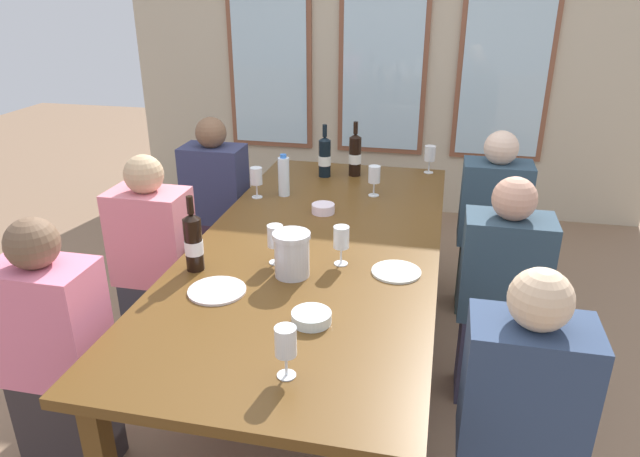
{
  "coord_description": "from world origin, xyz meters",
  "views": [
    {
      "loc": [
        0.54,
        -2.41,
        1.87
      ],
      "look_at": [
        0.0,
        0.04,
        0.79
      ],
      "focal_mm": 32.59,
      "sensor_mm": 36.0,
      "label": 1
    }
  ],
  "objects_px": {
    "white_plate_0": "(396,272)",
    "wine_bottle_2": "(355,155)",
    "seated_person_2": "(155,266)",
    "wine_glass_1": "(341,239)",
    "wine_glass_2": "(430,155)",
    "tasting_bowl_0": "(323,209)",
    "wine_glass_0": "(374,176)",
    "wine_glass_4": "(286,344)",
    "seated_person_3": "(500,299)",
    "dining_table": "(318,253)",
    "wine_bottle_1": "(193,242)",
    "wine_glass_5": "(256,177)",
    "seated_person_5": "(518,431)",
    "tasting_bowl_1": "(311,317)",
    "water_bottle": "(284,176)",
    "seated_person_1": "(491,229)",
    "seated_person_4": "(57,359)",
    "metal_pitcher": "(292,254)",
    "white_plate_1": "(217,291)",
    "wine_bottle_0": "(325,157)",
    "wine_glass_3": "(275,237)",
    "seated_person_0": "(217,208)"
  },
  "relations": [
    {
      "from": "tasting_bowl_1",
      "to": "water_bottle",
      "type": "distance_m",
      "value": 1.35
    },
    {
      "from": "seated_person_1",
      "to": "tasting_bowl_1",
      "type": "bearing_deg",
      "value": -115.28
    },
    {
      "from": "metal_pitcher",
      "to": "seated_person_2",
      "type": "distance_m",
      "value": 0.93
    },
    {
      "from": "wine_bottle_2",
      "to": "wine_glass_5",
      "type": "xyz_separation_m",
      "value": [
        -0.47,
        -0.52,
        -0.02
      ]
    },
    {
      "from": "seated_person_3",
      "to": "wine_glass_4",
      "type": "bearing_deg",
      "value": -125.76
    },
    {
      "from": "wine_glass_4",
      "to": "seated_person_3",
      "type": "relative_size",
      "value": 0.16
    },
    {
      "from": "white_plate_0",
      "to": "wine_bottle_2",
      "type": "distance_m",
      "value": 1.33
    },
    {
      "from": "wine_bottle_1",
      "to": "wine_glass_4",
      "type": "distance_m",
      "value": 0.83
    },
    {
      "from": "tasting_bowl_1",
      "to": "wine_glass_2",
      "type": "bearing_deg",
      "value": 79.97
    },
    {
      "from": "wine_bottle_2",
      "to": "wine_glass_3",
      "type": "distance_m",
      "value": 1.29
    },
    {
      "from": "white_plate_1",
      "to": "tasting_bowl_1",
      "type": "height_order",
      "value": "tasting_bowl_1"
    },
    {
      "from": "wine_glass_0",
      "to": "seated_person_1",
      "type": "bearing_deg",
      "value": 13.28
    },
    {
      "from": "tasting_bowl_0",
      "to": "wine_glass_0",
      "type": "relative_size",
      "value": 0.69
    },
    {
      "from": "wine_bottle_0",
      "to": "wine_glass_3",
      "type": "bearing_deg",
      "value": -88.03
    },
    {
      "from": "dining_table",
      "to": "wine_glass_3",
      "type": "height_order",
      "value": "wine_glass_3"
    },
    {
      "from": "wine_glass_3",
      "to": "wine_glass_1",
      "type": "bearing_deg",
      "value": 9.74
    },
    {
      "from": "white_plate_0",
      "to": "metal_pitcher",
      "type": "xyz_separation_m",
      "value": [
        -0.42,
        -0.11,
        0.09
      ]
    },
    {
      "from": "wine_glass_1",
      "to": "wine_glass_3",
      "type": "bearing_deg",
      "value": -170.26
    },
    {
      "from": "seated_person_0",
      "to": "wine_bottle_2",
      "type": "bearing_deg",
      "value": 13.56
    },
    {
      "from": "wine_glass_3",
      "to": "seated_person_1",
      "type": "bearing_deg",
      "value": 48.2
    },
    {
      "from": "wine_glass_2",
      "to": "seated_person_5",
      "type": "distance_m",
      "value": 2.09
    },
    {
      "from": "wine_glass_2",
      "to": "seated_person_1",
      "type": "xyz_separation_m",
      "value": [
        0.39,
        -0.34,
        -0.33
      ]
    },
    {
      "from": "wine_bottle_1",
      "to": "wine_glass_5",
      "type": "bearing_deg",
      "value": 91.32
    },
    {
      "from": "wine_glass_5",
      "to": "seated_person_2",
      "type": "distance_m",
      "value": 0.73
    },
    {
      "from": "wine_glass_0",
      "to": "wine_glass_3",
      "type": "distance_m",
      "value": 0.98
    },
    {
      "from": "wine_glass_5",
      "to": "seated_person_4",
      "type": "bearing_deg",
      "value": -105.99
    },
    {
      "from": "dining_table",
      "to": "seated_person_4",
      "type": "distance_m",
      "value": 1.19
    },
    {
      "from": "white_plate_1",
      "to": "wine_glass_5",
      "type": "distance_m",
      "value": 1.08
    },
    {
      "from": "tasting_bowl_1",
      "to": "wine_glass_1",
      "type": "bearing_deg",
      "value": 87.75
    },
    {
      "from": "wine_glass_2",
      "to": "wine_glass_5",
      "type": "relative_size",
      "value": 1.0
    },
    {
      "from": "wine_glass_1",
      "to": "wine_glass_2",
      "type": "bearing_deg",
      "value": 77.35
    },
    {
      "from": "wine_glass_3",
      "to": "wine_glass_5",
      "type": "xyz_separation_m",
      "value": [
        -0.34,
        0.77,
        -0.0
      ]
    },
    {
      "from": "seated_person_3",
      "to": "white_plate_0",
      "type": "bearing_deg",
      "value": -151.54
    },
    {
      "from": "white_plate_0",
      "to": "wine_bottle_2",
      "type": "bearing_deg",
      "value": 106.75
    },
    {
      "from": "dining_table",
      "to": "wine_glass_4",
      "type": "height_order",
      "value": "wine_glass_4"
    },
    {
      "from": "wine_glass_5",
      "to": "wine_glass_0",
      "type": "bearing_deg",
      "value": 14.86
    },
    {
      "from": "wine_glass_5",
      "to": "seated_person_1",
      "type": "relative_size",
      "value": 0.16
    },
    {
      "from": "wine_glass_1",
      "to": "tasting_bowl_1",
      "type": "bearing_deg",
      "value": -92.25
    },
    {
      "from": "wine_bottle_2",
      "to": "seated_person_3",
      "type": "height_order",
      "value": "seated_person_3"
    },
    {
      "from": "metal_pitcher",
      "to": "seated_person_5",
      "type": "height_order",
      "value": "seated_person_5"
    },
    {
      "from": "seated_person_5",
      "to": "wine_glass_5",
      "type": "bearing_deg",
      "value": 134.01
    },
    {
      "from": "seated_person_1",
      "to": "seated_person_5",
      "type": "relative_size",
      "value": 1.0
    },
    {
      "from": "seated_person_5",
      "to": "water_bottle",
      "type": "bearing_deg",
      "value": 129.45
    },
    {
      "from": "white_plate_1",
      "to": "wine_glass_2",
      "type": "relative_size",
      "value": 1.31
    },
    {
      "from": "white_plate_0",
      "to": "seated_person_2",
      "type": "height_order",
      "value": "seated_person_2"
    },
    {
      "from": "white_plate_1",
      "to": "wine_glass_0",
      "type": "relative_size",
      "value": 1.31
    },
    {
      "from": "white_plate_0",
      "to": "wine_glass_4",
      "type": "xyz_separation_m",
      "value": [
        -0.27,
        -0.76,
        0.11
      ]
    },
    {
      "from": "white_plate_1",
      "to": "wine_bottle_2",
      "type": "relative_size",
      "value": 0.67
    },
    {
      "from": "dining_table",
      "to": "wine_bottle_1",
      "type": "relative_size",
      "value": 7.67
    },
    {
      "from": "wine_bottle_2",
      "to": "seated_person_2",
      "type": "height_order",
      "value": "seated_person_2"
    }
  ]
}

